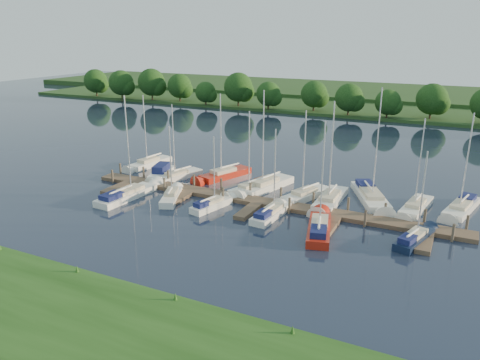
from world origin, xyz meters
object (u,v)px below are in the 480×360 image
at_px(dock, 257,204).
at_px(sailboat_s_2, 212,205).
at_px(motorboat, 161,174).
at_px(sailboat_n_5, 264,187).
at_px(sailboat_n_0, 149,164).

height_order(dock, sailboat_s_2, sailboat_s_2).
relative_size(motorboat, sailboat_n_5, 0.54).
bearing_deg(motorboat, sailboat_n_5, 169.05).
bearing_deg(sailboat_n_5, dock, 120.83).
height_order(dock, sailboat_n_5, sailboat_n_5).
bearing_deg(motorboat, dock, 149.61).
bearing_deg(dock, sailboat_n_5, 105.54).
bearing_deg(sailboat_n_0, motorboat, 151.65).
height_order(sailboat_n_0, motorboat, sailboat_n_0).
height_order(dock, sailboat_n_0, sailboat_n_0).
bearing_deg(sailboat_s_2, sailboat_n_0, 161.06).
distance_m(motorboat, sailboat_n_5, 13.09).
bearing_deg(dock, sailboat_n_0, 159.56).
relative_size(sailboat_n_5, sailboat_s_2, 1.52).
relative_size(dock, sailboat_s_2, 5.31).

